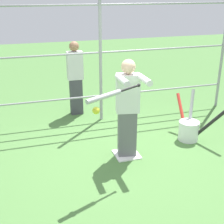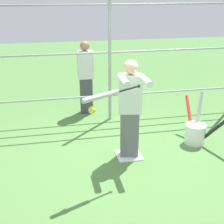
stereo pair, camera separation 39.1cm
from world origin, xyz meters
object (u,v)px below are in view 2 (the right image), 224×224
object	(u,v)px
batter	(130,107)
baseball_bat_swinging	(106,95)
softball_in_flight	(92,110)
bystander_behind_fence	(86,77)
bat_bucket	(196,131)

from	to	relation	value
batter	baseball_bat_swinging	world-z (taller)	batter
batter	softball_in_flight	size ratio (longest dim) A/B	16.72
bystander_behind_fence	bat_bucket	bearing A→B (deg)	132.93
batter	baseball_bat_swinging	distance (m)	0.92
batter	bat_bucket	world-z (taller)	batter
baseball_bat_swinging	softball_in_flight	bearing A→B (deg)	29.49
baseball_bat_swinging	bystander_behind_fence	distance (m)	2.76
baseball_bat_swinging	softball_in_flight	xyz separation A→B (m)	(0.19, 0.11, -0.15)
batter	bat_bucket	bearing A→B (deg)	-169.57
bystander_behind_fence	softball_in_flight	bearing A→B (deg)	84.67
baseball_bat_swinging	bat_bucket	world-z (taller)	baseball_bat_swinging
batter	softball_in_flight	distance (m)	1.06
batter	bat_bucket	xyz separation A→B (m)	(-1.28, -0.24, -0.65)
batter	bystander_behind_fence	xyz separation A→B (m)	(0.43, -2.08, -0.05)
baseball_bat_swinging	bystander_behind_fence	world-z (taller)	bystander_behind_fence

